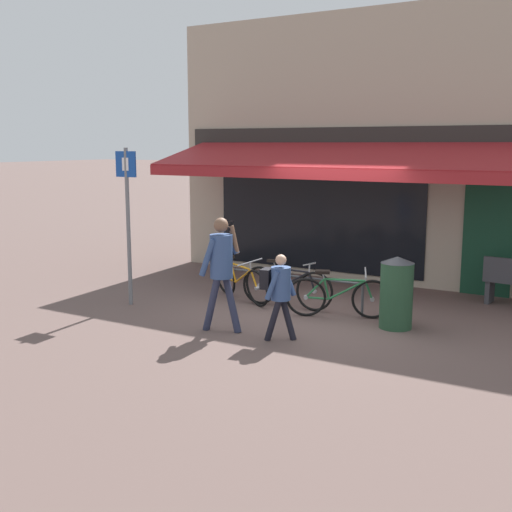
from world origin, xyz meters
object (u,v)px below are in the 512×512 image
object	(u,v)px
pedestrian_child	(279,287)
litter_bin	(396,292)
bicycle_orange	(240,281)
pedestrian_adult	(221,262)
bicycle_green	(338,297)
parking_sign	(128,211)
bicycle_black	(286,287)

from	to	relation	value
pedestrian_child	litter_bin	distance (m)	1.96
bicycle_orange	pedestrian_adult	world-z (taller)	pedestrian_adult
bicycle_green	litter_bin	size ratio (longest dim) A/B	1.47
bicycle_green	pedestrian_child	size ratio (longest dim) A/B	1.30
pedestrian_child	litter_bin	size ratio (longest dim) A/B	1.14
bicycle_orange	bicycle_green	bearing A→B (deg)	20.89
bicycle_orange	litter_bin	bearing A→B (deg)	21.48
bicycle_green	parking_sign	size ratio (longest dim) A/B	0.60
bicycle_orange	pedestrian_adult	xyz separation A→B (m)	(0.78, -1.78, 0.72)
pedestrian_adult	pedestrian_child	size ratio (longest dim) A/B	1.37
litter_bin	pedestrian_child	bearing A→B (deg)	-130.73
bicycle_black	litter_bin	xyz separation A→B (m)	(2.06, -0.27, 0.20)
bicycle_black	pedestrian_child	distance (m)	1.96
bicycle_green	parking_sign	bearing A→B (deg)	173.38
bicycle_orange	bicycle_black	distance (m)	0.94
pedestrian_adult	litter_bin	xyz separation A→B (m)	(2.22, 1.52, -0.52)
bicycle_orange	litter_bin	xyz separation A→B (m)	(3.00, -0.26, 0.20)
pedestrian_child	litter_bin	bearing A→B (deg)	40.00
bicycle_green	pedestrian_child	world-z (taller)	pedestrian_child
parking_sign	bicycle_black	bearing A→B (deg)	26.57
bicycle_black	bicycle_orange	bearing A→B (deg)	178.20
bicycle_green	pedestrian_adult	distance (m)	2.14
pedestrian_adult	litter_bin	world-z (taller)	pedestrian_adult
litter_bin	parking_sign	bearing A→B (deg)	-168.00
pedestrian_adult	parking_sign	world-z (taller)	parking_sign
bicycle_orange	bicycle_black	size ratio (longest dim) A/B	0.95
parking_sign	bicycle_green	bearing A→B (deg)	16.18
bicycle_green	parking_sign	world-z (taller)	parking_sign
bicycle_black	pedestrian_child	bearing A→B (deg)	-68.25
bicycle_black	pedestrian_adult	distance (m)	1.94
litter_bin	bicycle_green	bearing A→B (deg)	176.26
pedestrian_adult	pedestrian_child	world-z (taller)	pedestrian_adult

